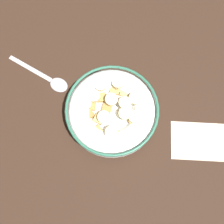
% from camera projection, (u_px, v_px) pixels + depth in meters
% --- Properties ---
extents(ground_plane, '(1.28, 1.28, 0.02)m').
position_uv_depth(ground_plane, '(112.00, 116.00, 0.58)').
color(ground_plane, '#332116').
extents(cereal_bowl, '(0.20, 0.20, 0.06)m').
position_uv_depth(cereal_bowl, '(112.00, 112.00, 0.54)').
color(cereal_bowl, white).
rests_on(cereal_bowl, ground_plane).
extents(spoon, '(0.11, 0.15, 0.01)m').
position_uv_depth(spoon, '(51.00, 80.00, 0.59)').
color(spoon, '#B7B7BC').
rests_on(spoon, ground_plane).
extents(folded_napkin, '(0.16, 0.14, 0.00)m').
position_uv_depth(folded_napkin, '(203.00, 141.00, 0.55)').
color(folded_napkin, beige).
rests_on(folded_napkin, ground_plane).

